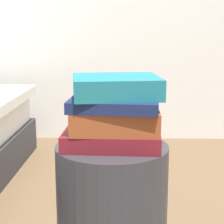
% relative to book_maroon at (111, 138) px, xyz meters
% --- Properties ---
extents(book_maroon, '(0.28, 0.19, 0.05)m').
position_rel_book_maroon_xyz_m(book_maroon, '(0.00, 0.00, 0.00)').
color(book_maroon, maroon).
rests_on(book_maroon, side_table).
extents(book_rust, '(0.24, 0.16, 0.06)m').
position_rel_book_maroon_xyz_m(book_rust, '(0.01, -0.01, 0.05)').
color(book_rust, '#994723').
rests_on(book_rust, book_maroon).
extents(book_navy, '(0.25, 0.20, 0.03)m').
position_rel_book_maroon_xyz_m(book_navy, '(0.01, -0.01, 0.10)').
color(book_navy, '#19234C').
rests_on(book_navy, book_rust).
extents(book_teal, '(0.26, 0.23, 0.06)m').
position_rel_book_maroon_xyz_m(book_teal, '(0.01, 0.01, 0.14)').
color(book_teal, '#1E727F').
rests_on(book_teal, book_navy).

